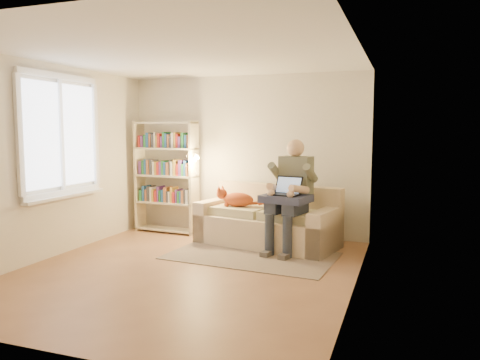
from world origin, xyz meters
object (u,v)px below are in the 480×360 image
at_px(sofa, 268,223).
at_px(person, 291,190).
at_px(laptop, 290,191).
at_px(cat, 235,199).
at_px(bookshelf, 166,171).

distance_m(sofa, person, 0.74).
distance_m(sofa, laptop, 0.83).
bearing_deg(sofa, cat, -165.25).
bearing_deg(laptop, person, 110.47).
height_order(laptop, bookshelf, bookshelf).
distance_m(person, bookshelf, 2.32).
bearing_deg(cat, person, -1.48).
xyz_separation_m(sofa, bookshelf, (-1.85, 0.26, 0.71)).
bearing_deg(sofa, laptop, -31.72).
xyz_separation_m(cat, bookshelf, (-1.33, 0.28, 0.36)).
xyz_separation_m(cat, laptop, (0.95, -0.39, 0.21)).
height_order(sofa, person, person).
bearing_deg(bookshelf, cat, -7.78).
xyz_separation_m(sofa, person, (0.41, -0.25, 0.56)).
bearing_deg(cat, bookshelf, -179.95).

